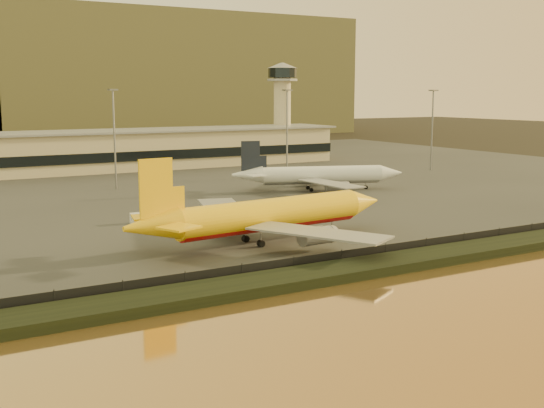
{
  "coord_description": "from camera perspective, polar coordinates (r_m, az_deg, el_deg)",
  "views": [
    {
      "loc": [
        -61.8,
        -89.92,
        24.58
      ],
      "look_at": [
        -3.04,
        12.0,
        5.38
      ],
      "focal_mm": 45.0,
      "sensor_mm": 36.0,
      "label": 1
    }
  ],
  "objects": [
    {
      "name": "gse_vehicle_yellow",
      "position": [
        144.84,
        5.22,
        -0.14
      ],
      "size": [
        3.89,
        2.68,
        1.6
      ],
      "primitive_type": "cube",
      "rotation": [
        0.0,
        0.0,
        0.33
      ],
      "color": "yellow",
      "rests_on": "tarmac"
    },
    {
      "name": "apron_light_masts",
      "position": [
        182.14,
        -5.02,
        6.44
      ],
      "size": [
        152.2,
        12.2,
        25.4
      ],
      "color": "slate",
      "rests_on": "tarmac"
    },
    {
      "name": "embankment",
      "position": [
        98.52,
        10.04,
        -4.9
      ],
      "size": [
        320.0,
        7.0,
        1.4
      ],
      "primitive_type": "cube",
      "color": "black",
      "rests_on": "ground"
    },
    {
      "name": "dhl_cargo_jet",
      "position": [
        111.86,
        -0.46,
        -0.98
      ],
      "size": [
        50.26,
        48.99,
        15.0
      ],
      "rotation": [
        0.0,
        0.0,
        0.1
      ],
      "color": "yellow",
      "rests_on": "tarmac"
    },
    {
      "name": "white_narrowbody_jet",
      "position": [
        172.64,
        3.94,
        2.4
      ],
      "size": [
        42.95,
        40.71,
        12.73
      ],
      "rotation": [
        0.0,
        0.0,
        -0.35
      ],
      "color": "white",
      "rests_on": "tarmac"
    },
    {
      "name": "gse_vehicle_white",
      "position": [
        131.5,
        -10.83,
        -1.15
      ],
      "size": [
        4.55,
        2.51,
        1.94
      ],
      "primitive_type": "cube",
      "rotation": [
        0.0,
        0.0,
        -0.14
      ],
      "color": "white",
      "rests_on": "tarmac"
    },
    {
      "name": "perimeter_fence",
      "position": [
        101.38,
        8.6,
        -4.11
      ],
      "size": [
        300.0,
        0.05,
        2.2
      ],
      "primitive_type": "cube",
      "color": "black",
      "rests_on": "tarmac"
    },
    {
      "name": "ground",
      "position": [
        111.84,
        4.43,
        -3.45
      ],
      "size": [
        900.0,
        900.0,
        0.0
      ],
      "primitive_type": "plane",
      "color": "black",
      "rests_on": "ground"
    },
    {
      "name": "control_tower",
      "position": [
        257.26,
        0.87,
        8.62
      ],
      "size": [
        11.2,
        11.2,
        35.5
      ],
      "color": "tan",
      "rests_on": "tarmac"
    },
    {
      "name": "tarmac",
      "position": [
        196.5,
        -11.4,
        1.93
      ],
      "size": [
        320.0,
        220.0,
        0.2
      ],
      "primitive_type": "cube",
      "color": "#2D2D2D",
      "rests_on": "ground"
    },
    {
      "name": "terminal_building",
      "position": [
        221.36,
        -17.57,
        4.09
      ],
      "size": [
        202.0,
        25.0,
        12.6
      ],
      "color": "tan",
      "rests_on": "tarmac"
    }
  ]
}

